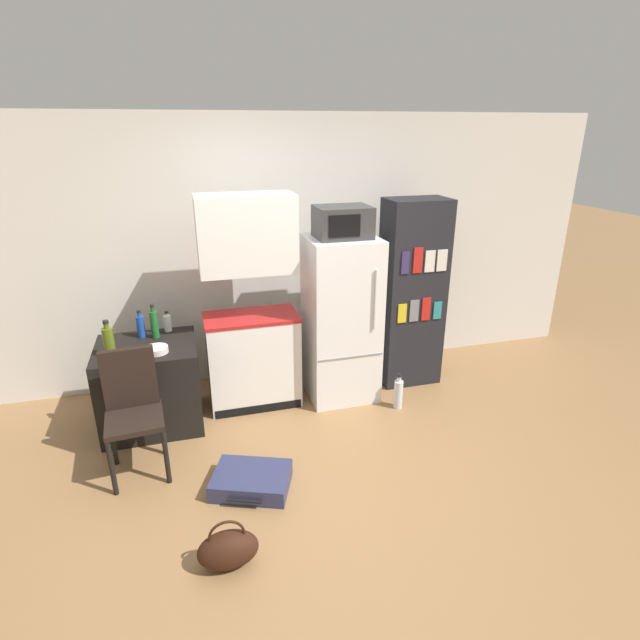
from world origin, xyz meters
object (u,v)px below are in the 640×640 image
object	(u,v)px
bowl	(157,350)
suitcase_large_flat	(251,480)
bottle_olive_oil	(109,341)
bottle_blue_soda	(141,326)
handbag	(228,549)
bottle_green_tall	(154,324)
water_bottle_front	(398,393)
bottle_milk_white	(168,323)
kitchen_hutch	(251,313)
side_table	(151,385)
microwave	(343,222)
refrigerator	(341,320)
bookshelf	(412,294)
chair	(132,402)

from	to	relation	value
bowl	suitcase_large_flat	size ratio (longest dim) A/B	0.28
bottle_olive_oil	suitcase_large_flat	world-z (taller)	bottle_olive_oil
bottle_blue_soda	handbag	bearing A→B (deg)	-75.64
bottle_green_tall	water_bottle_front	distance (m)	2.25
bottle_milk_white	bowl	size ratio (longest dim) A/B	1.02
kitchen_hutch	bottle_blue_soda	size ratio (longest dim) A/B	7.84
water_bottle_front	kitchen_hutch	bearing A→B (deg)	159.22
bottle_olive_oil	bottle_milk_white	world-z (taller)	bottle_olive_oil
side_table	bottle_blue_soda	size ratio (longest dim) A/B	3.32
kitchen_hutch	handbag	distance (m)	2.05
suitcase_large_flat	bowl	bearing A→B (deg)	144.40
kitchen_hutch	bowl	distance (m)	0.86
water_bottle_front	bottle_green_tall	bearing A→B (deg)	166.35
bottle_olive_oil	suitcase_large_flat	distance (m)	1.55
bottle_green_tall	handbag	distance (m)	2.06
microwave	bowl	bearing A→B (deg)	-172.07
bottle_green_tall	bottle_milk_white	world-z (taller)	bottle_green_tall
refrigerator	water_bottle_front	distance (m)	0.86
water_bottle_front	bookshelf	bearing A→B (deg)	57.68
side_table	suitcase_large_flat	xyz separation A→B (m)	(0.69, -1.09, -0.30)
bottle_blue_soda	chair	distance (m)	0.85
kitchen_hutch	bookshelf	distance (m)	1.57
side_table	bottle_green_tall	bearing A→B (deg)	61.27
kitchen_hutch	water_bottle_front	size ratio (longest dim) A/B	5.56
bottle_blue_soda	bottle_olive_oil	bearing A→B (deg)	-122.76
refrigerator	bookshelf	bearing A→B (deg)	7.89
bottle_milk_white	handbag	world-z (taller)	bottle_milk_white
microwave	bottle_milk_white	size ratio (longest dim) A/B	2.56
bottle_blue_soda	suitcase_large_flat	bearing A→B (deg)	-60.60
refrigerator	bookshelf	size ratio (longest dim) A/B	0.84
bottle_blue_soda	water_bottle_front	bearing A→B (deg)	-14.00
bookshelf	bottle_green_tall	world-z (taller)	bookshelf
chair	handbag	xyz separation A→B (m)	(0.55, -1.13, -0.43)
microwave	bottle_blue_soda	bearing A→B (deg)	175.43
bottle_milk_white	microwave	bearing A→B (deg)	-8.20
refrigerator	chair	bearing A→B (deg)	-159.96
bottle_olive_oil	water_bottle_front	size ratio (longest dim) A/B	0.87
kitchen_hutch	bottle_milk_white	xyz separation A→B (m)	(-0.72, 0.15, -0.07)
chair	water_bottle_front	bearing A→B (deg)	1.84
bowl	microwave	bearing A→B (deg)	7.93
side_table	suitcase_large_flat	bearing A→B (deg)	-57.56
bottle_green_tall	chair	world-z (taller)	bottle_green_tall
kitchen_hutch	microwave	xyz separation A→B (m)	(0.82, -0.07, 0.78)
side_table	microwave	bearing A→B (deg)	1.81
suitcase_large_flat	bottle_blue_soda	bearing A→B (deg)	140.96
side_table	bottle_blue_soda	world-z (taller)	bottle_blue_soda
chair	bottle_milk_white	bearing A→B (deg)	68.26
bottle_olive_oil	bottle_milk_white	bearing A→B (deg)	43.85
refrigerator	microwave	size ratio (longest dim) A/B	3.27
refrigerator	bottle_blue_soda	bearing A→B (deg)	175.47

